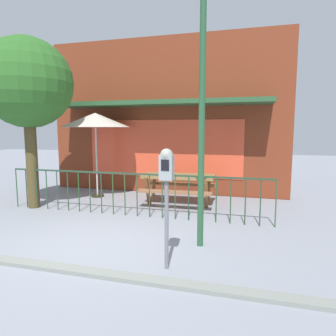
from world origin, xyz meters
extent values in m
plane|color=gray|center=(0.00, 0.00, 0.00)|extent=(40.00, 40.00, 0.00)
cube|color=#3F1511|center=(0.00, 4.58, 0.00)|extent=(7.25, 0.54, 0.01)
cube|color=maroon|center=(0.00, 4.58, 2.30)|extent=(7.25, 0.50, 4.59)
cube|color=#E54C2D|center=(0.00, 4.32, 1.35)|extent=(4.71, 0.02, 1.70)
cube|color=#29512E|center=(0.00, 3.85, 2.64)|extent=(6.16, 0.98, 0.12)
cube|color=#223F2B|center=(0.00, 1.77, 0.95)|extent=(6.09, 0.04, 0.04)
cylinder|color=#1F4D24|center=(-3.05, 1.77, 0.47)|extent=(0.02, 0.02, 0.95)
cylinder|color=#293D25|center=(-2.76, 1.77, 0.47)|extent=(0.02, 0.02, 0.95)
cylinder|color=#1E4430|center=(-2.47, 1.77, 0.47)|extent=(0.02, 0.02, 0.95)
cylinder|color=#1D4626|center=(-2.18, 1.77, 0.47)|extent=(0.02, 0.02, 0.95)
cylinder|color=#294231|center=(-1.89, 1.77, 0.47)|extent=(0.02, 0.02, 0.95)
cylinder|color=#1D432A|center=(-1.60, 1.77, 0.47)|extent=(0.02, 0.02, 0.95)
cylinder|color=#1D4C20|center=(-1.31, 1.77, 0.47)|extent=(0.02, 0.02, 0.95)
cylinder|color=#264628|center=(-1.02, 1.77, 0.47)|extent=(0.02, 0.02, 0.95)
cylinder|color=#22402F|center=(-0.73, 1.77, 0.47)|extent=(0.02, 0.02, 0.95)
cylinder|color=#284920|center=(-0.44, 1.77, 0.47)|extent=(0.02, 0.02, 0.95)
cylinder|color=#2A4820|center=(-0.15, 1.77, 0.47)|extent=(0.02, 0.02, 0.95)
cylinder|color=#2D4626|center=(0.15, 1.77, 0.47)|extent=(0.02, 0.02, 0.95)
cylinder|color=#1A4621|center=(0.44, 1.77, 0.47)|extent=(0.02, 0.02, 0.95)
cylinder|color=#27442F|center=(0.73, 1.77, 0.47)|extent=(0.02, 0.02, 0.95)
cylinder|color=#284F32|center=(1.02, 1.77, 0.47)|extent=(0.02, 0.02, 0.95)
cylinder|color=#1F412E|center=(1.31, 1.77, 0.47)|extent=(0.02, 0.02, 0.95)
cylinder|color=#264123|center=(1.60, 1.77, 0.47)|extent=(0.02, 0.02, 0.95)
cylinder|color=#1B4B27|center=(1.89, 1.77, 0.47)|extent=(0.02, 0.02, 0.95)
cylinder|color=#204727|center=(2.18, 1.77, 0.47)|extent=(0.02, 0.02, 0.95)
cylinder|color=#224021|center=(2.47, 1.77, 0.47)|extent=(0.02, 0.02, 0.95)
cylinder|color=#23402A|center=(2.76, 1.77, 0.47)|extent=(0.02, 0.02, 0.95)
cylinder|color=#274F2B|center=(3.05, 1.77, 0.47)|extent=(0.02, 0.02, 0.95)
cube|color=olive|center=(0.79, 3.02, 0.74)|extent=(1.82, 0.82, 0.07)
cube|color=brown|center=(0.81, 2.47, 0.44)|extent=(1.81, 0.32, 0.05)
cube|color=olive|center=(0.78, 3.57, 0.44)|extent=(1.81, 0.32, 0.05)
cube|color=brown|center=(0.07, 2.71, 0.37)|extent=(0.08, 0.35, 0.78)
cube|color=brown|center=(0.05, 3.27, 0.37)|extent=(0.08, 0.35, 0.78)
cube|color=brown|center=(1.54, 2.76, 0.37)|extent=(0.08, 0.35, 0.78)
cube|color=brown|center=(1.52, 3.32, 0.37)|extent=(0.08, 0.35, 0.78)
cylinder|color=black|center=(-1.67, 3.32, 0.03)|extent=(0.36, 0.36, 0.05)
cylinder|color=#BBC0B9|center=(-1.67, 3.32, 1.16)|extent=(0.04, 0.04, 2.32)
cone|color=beige|center=(-1.67, 3.32, 2.18)|extent=(1.91, 1.91, 0.39)
cylinder|color=slate|center=(1.46, -0.50, 0.62)|extent=(0.06, 0.06, 1.25)
cube|color=#939B9D|center=(1.46, -0.50, 1.42)|extent=(0.18, 0.14, 0.34)
sphere|color=#969B8F|center=(1.46, -0.50, 1.58)|extent=(0.17, 0.17, 0.17)
cube|color=black|center=(1.46, -0.58, 1.46)|extent=(0.11, 0.01, 0.15)
cylinder|color=#4C3F22|center=(-2.60, 1.82, 1.21)|extent=(0.27, 0.27, 2.43)
sphere|color=#2B6123|center=(-2.60, 1.82, 3.01)|extent=(2.11, 2.11, 2.11)
cylinder|color=#255231|center=(1.77, 0.44, 1.98)|extent=(0.10, 0.10, 3.96)
cube|color=gray|center=(0.00, -0.94, 0.00)|extent=(10.15, 0.20, 0.11)
camera|label=1|loc=(2.53, -4.34, 1.92)|focal=32.24mm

